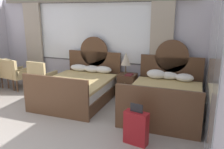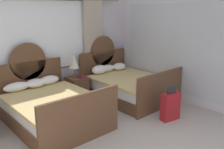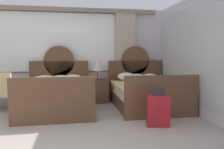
# 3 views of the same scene
# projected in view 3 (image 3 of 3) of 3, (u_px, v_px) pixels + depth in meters

# --- Properties ---
(wall_back_window) EXTENTS (6.47, 0.22, 2.70)m
(wall_back_window) POSITION_uv_depth(u_px,v_px,m) (55.00, 51.00, 6.41)
(wall_back_window) COLOR silver
(wall_back_window) RESTS_ON ground_plane
(wall_right_mirror) EXTENTS (0.08, 4.81, 2.70)m
(wall_right_mirror) POSITION_uv_depth(u_px,v_px,m) (206.00, 55.00, 4.64)
(wall_right_mirror) COLOR silver
(wall_right_mirror) RESTS_ON ground_plane
(bed_near_window) EXTENTS (1.64, 2.16, 1.60)m
(bed_near_window) POSITION_uv_depth(u_px,v_px,m) (57.00, 96.00, 5.40)
(bed_near_window) COLOR brown
(bed_near_window) RESTS_ON ground_plane
(bed_near_mirror) EXTENTS (1.64, 2.16, 1.60)m
(bed_near_mirror) POSITION_uv_depth(u_px,v_px,m) (145.00, 93.00, 5.78)
(bed_near_mirror) COLOR brown
(bed_near_mirror) RESTS_ON ground_plane
(nightstand_between_beds) EXTENTS (0.47, 0.49, 0.64)m
(nightstand_between_beds) POSITION_uv_depth(u_px,v_px,m) (100.00, 91.00, 6.28)
(nightstand_between_beds) COLOR brown
(nightstand_between_beds) RESTS_ON ground_plane
(table_lamp_on_nightstand) EXTENTS (0.27, 0.27, 0.60)m
(table_lamp_on_nightstand) POSITION_uv_depth(u_px,v_px,m) (97.00, 65.00, 6.22)
(table_lamp_on_nightstand) COLOR brown
(table_lamp_on_nightstand) RESTS_ON nightstand_between_beds
(book_on_nightstand) EXTENTS (0.18, 0.26, 0.03)m
(book_on_nightstand) POSITION_uv_depth(u_px,v_px,m) (103.00, 79.00, 6.17)
(book_on_nightstand) COLOR maroon
(book_on_nightstand) RESTS_ON nightstand_between_beds
(armchair_by_window_left) EXTENTS (0.67, 0.67, 0.93)m
(armchair_by_window_left) POSITION_uv_depth(u_px,v_px,m) (1.00, 90.00, 5.37)
(armchair_by_window_left) COLOR tan
(armchair_by_window_left) RESTS_ON ground_plane
(suitcase_on_floor) EXTENTS (0.45, 0.26, 0.76)m
(suitcase_on_floor) POSITION_uv_depth(u_px,v_px,m) (158.00, 111.00, 4.18)
(suitcase_on_floor) COLOR maroon
(suitcase_on_floor) RESTS_ON ground_plane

